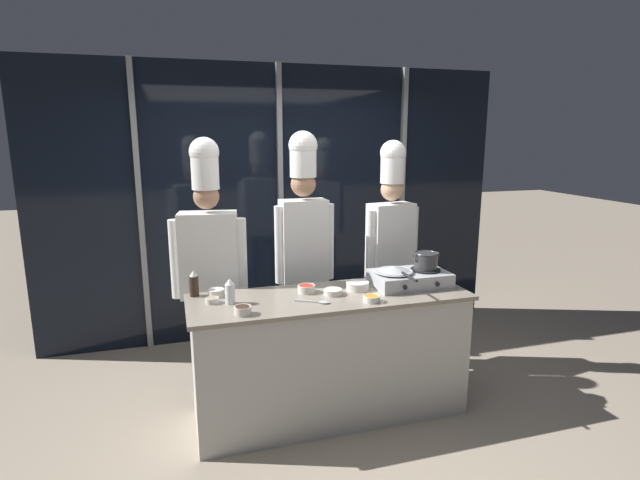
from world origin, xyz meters
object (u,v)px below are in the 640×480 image
at_px(prep_bowl_chili_flakes, 306,288).
at_px(prep_bowl_rice, 358,285).
at_px(stock_pot, 426,260).
at_px(chef_head, 209,252).
at_px(portable_stove, 410,278).
at_px(chef_line, 391,235).
at_px(prep_bowl_mushrooms, 212,300).
at_px(squeeze_bottle_clear, 230,292).
at_px(prep_bowl_garlic, 333,291).
at_px(frying_pan, 395,269).
at_px(prep_bowl_soy_glaze, 243,310).
at_px(chef_sous, 304,233).
at_px(serving_spoon_slotted, 320,302).
at_px(squeeze_bottle_soy, 194,284).
at_px(prep_bowl_onion, 216,292).
at_px(prep_bowl_carrots, 372,298).

xyz_separation_m(prep_bowl_chili_flakes, prep_bowl_rice, (0.38, -0.04, 0.00)).
relative_size(stock_pot, chef_head, 0.10).
bearing_deg(portable_stove, chef_line, 79.30).
bearing_deg(prep_bowl_mushrooms, chef_line, 20.10).
bearing_deg(squeeze_bottle_clear, prep_bowl_garlic, -1.46).
relative_size(frying_pan, stock_pot, 2.42).
bearing_deg(portable_stove, squeeze_bottle_clear, -179.29).
height_order(stock_pot, chef_head, chef_head).
bearing_deg(prep_bowl_chili_flakes, squeeze_bottle_clear, -171.70).
xyz_separation_m(squeeze_bottle_clear, chef_line, (1.46, 0.62, 0.18)).
distance_m(portable_stove, chef_head, 1.54).
distance_m(prep_bowl_soy_glaze, chef_sous, 1.08).
height_order(frying_pan, prep_bowl_chili_flakes, frying_pan).
relative_size(stock_pot, chef_line, 0.10).
relative_size(prep_bowl_garlic, serving_spoon_slotted, 0.58).
distance_m(squeeze_bottle_soy, serving_spoon_slotted, 0.90).
xyz_separation_m(squeeze_bottle_clear, prep_bowl_chili_flakes, (0.56, 0.08, -0.05)).
bearing_deg(chef_head, prep_bowl_onion, 101.33).
xyz_separation_m(portable_stove, stock_pot, (0.13, 0.00, 0.13)).
relative_size(squeeze_bottle_soy, prep_bowl_mushrooms, 2.00).
bearing_deg(prep_bowl_carrots, squeeze_bottle_clear, 165.38).
relative_size(squeeze_bottle_soy, chef_sous, 0.09).
bearing_deg(prep_bowl_rice, squeeze_bottle_soy, 170.55).
relative_size(prep_bowl_rice, chef_sous, 0.08).
relative_size(stock_pot, chef_sous, 0.10).
relative_size(prep_bowl_soy_glaze, prep_bowl_rice, 0.65).
height_order(frying_pan, squeeze_bottle_soy, squeeze_bottle_soy).
distance_m(stock_pot, chef_line, 0.61).
bearing_deg(squeeze_bottle_soy, prep_bowl_rice, -9.45).
relative_size(chef_head, chef_line, 1.01).
xyz_separation_m(frying_pan, prep_bowl_mushrooms, (-1.33, 0.03, -0.12)).
distance_m(prep_bowl_chili_flakes, prep_bowl_soy_glaze, 0.59).
height_order(prep_bowl_mushrooms, chef_sous, chef_sous).
height_order(frying_pan, chef_head, chef_head).
xyz_separation_m(squeeze_bottle_soy, prep_bowl_chili_flakes, (0.78, -0.15, -0.06)).
relative_size(squeeze_bottle_soy, serving_spoon_slotted, 0.81).
relative_size(portable_stove, prep_bowl_rice, 3.33).
relative_size(squeeze_bottle_clear, chef_head, 0.09).
distance_m(prep_bowl_soy_glaze, prep_bowl_onion, 0.44).
bearing_deg(prep_bowl_mushrooms, prep_bowl_onion, 74.35).
bearing_deg(serving_spoon_slotted, stock_pot, 11.38).
height_order(prep_bowl_rice, prep_bowl_mushrooms, prep_bowl_rice).
relative_size(prep_bowl_onion, prep_bowl_mushrooms, 1.24).
bearing_deg(frying_pan, squeeze_bottle_clear, -179.44).
bearing_deg(stock_pot, prep_bowl_garlic, -177.30).
height_order(squeeze_bottle_clear, prep_bowl_rice, squeeze_bottle_clear).
height_order(prep_bowl_carrots, prep_bowl_rice, prep_bowl_rice).
relative_size(portable_stove, prep_bowl_chili_flakes, 4.41).
bearing_deg(squeeze_bottle_clear, prep_bowl_soy_glaze, -77.75).
height_order(squeeze_bottle_clear, prep_bowl_chili_flakes, squeeze_bottle_clear).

